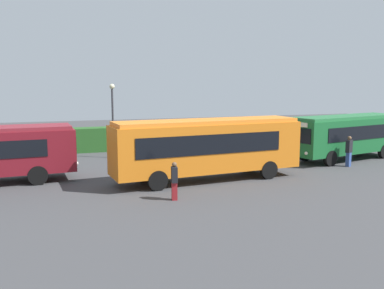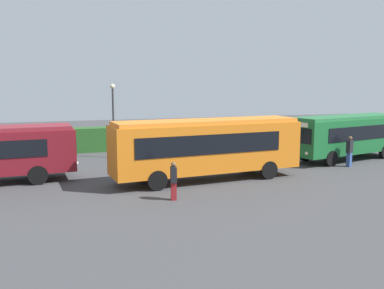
% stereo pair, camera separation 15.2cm
% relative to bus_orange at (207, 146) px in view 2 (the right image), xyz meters
% --- Properties ---
extents(ground_plane, '(77.25, 77.25, 0.00)m').
position_rel_bus_orange_xyz_m(ground_plane, '(1.79, 1.31, -1.88)').
color(ground_plane, '#424244').
extents(bus_orange, '(10.55, 3.22, 3.28)m').
position_rel_bus_orange_xyz_m(bus_orange, '(0.00, 0.00, 0.00)').
color(bus_orange, orange).
rests_on(bus_orange, ground_plane).
extents(bus_green, '(9.08, 4.23, 3.02)m').
position_rel_bus_orange_xyz_m(bus_green, '(11.12, 2.86, -0.14)').
color(bus_green, '#19602D').
rests_on(bus_green, ground_plane).
extents(person_center, '(0.32, 0.43, 1.73)m').
position_rel_bus_orange_xyz_m(person_center, '(-2.79, -3.22, -0.97)').
color(person_center, maroon).
rests_on(person_center, ground_plane).
extents(person_right, '(0.49, 0.41, 1.83)m').
position_rel_bus_orange_xyz_m(person_right, '(-1.66, 2.29, -0.91)').
color(person_right, '#4C6B47').
rests_on(person_right, ground_plane).
extents(person_far, '(0.55, 0.45, 1.92)m').
position_rel_bus_orange_xyz_m(person_far, '(9.72, 0.75, -0.86)').
color(person_far, '#334C8C').
rests_on(person_far, ground_plane).
extents(hedge_row, '(50.63, 1.47, 1.82)m').
position_rel_bus_orange_xyz_m(hedge_row, '(1.79, 11.94, -0.97)').
color(hedge_row, '#275A23').
rests_on(hedge_row, ground_plane).
extents(lamppost, '(0.36, 0.36, 5.14)m').
position_rel_bus_orange_xyz_m(lamppost, '(-3.82, 8.53, 1.36)').
color(lamppost, '#38383D').
rests_on(lamppost, ground_plane).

